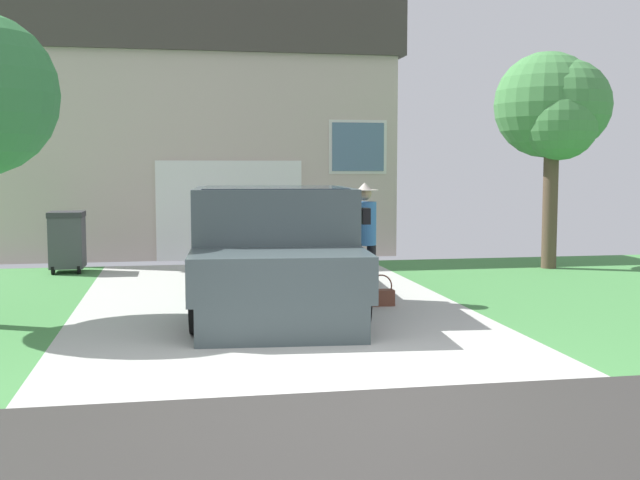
% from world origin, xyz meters
% --- Properties ---
extents(ground, '(29.20, 18.60, 0.18)m').
position_xyz_m(ground, '(0.00, -1.86, -0.01)').
color(ground, '#B4B5AD').
extents(pickup_truck, '(2.44, 5.52, 1.63)m').
position_xyz_m(pickup_truck, '(0.02, 3.98, 0.72)').
color(pickup_truck, '#404E50').
rests_on(pickup_truck, ground).
extents(person_with_hat, '(0.40, 0.38, 1.68)m').
position_xyz_m(person_with_hat, '(1.33, 4.23, 0.99)').
color(person_with_hat, black).
rests_on(person_with_hat, ground).
extents(handbag, '(0.36, 0.18, 0.43)m').
position_xyz_m(handbag, '(1.49, 3.94, 0.13)').
color(handbag, brown).
rests_on(handbag, ground).
extents(house_with_garage, '(8.37, 5.80, 5.38)m').
position_xyz_m(house_with_garage, '(-0.66, 12.48, 2.72)').
color(house_with_garage, '#C2B0A4').
rests_on(house_with_garage, ground).
extents(neighbor_tree, '(2.07, 2.11, 4.04)m').
position_xyz_m(neighbor_tree, '(5.71, 7.33, 2.97)').
color(neighbor_tree, brown).
rests_on(neighbor_tree, ground).
extents(wheeled_trash_bin, '(0.60, 0.72, 1.10)m').
position_xyz_m(wheeled_trash_bin, '(-3.18, 8.26, 0.59)').
color(wheeled_trash_bin, '#424247').
rests_on(wheeled_trash_bin, ground).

